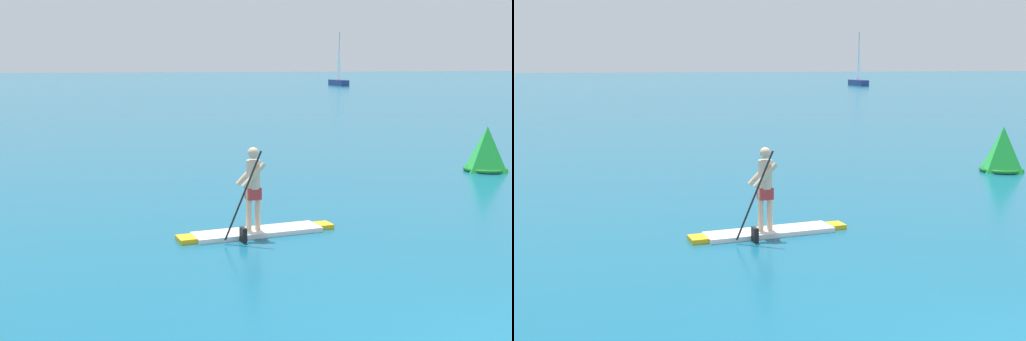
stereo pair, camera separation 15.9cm
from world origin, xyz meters
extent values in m
cube|color=white|center=(-1.42, 6.51, 0.04)|extent=(2.51, 0.85, 0.09)
cube|color=yellow|center=(-2.80, 6.38, 0.04)|extent=(0.35, 0.46, 0.09)
cube|color=yellow|center=(-0.04, 6.64, 0.04)|extent=(0.34, 0.40, 0.09)
cylinder|color=beige|center=(-1.60, 6.49, 0.49)|extent=(0.11, 0.11, 0.80)
cylinder|color=beige|center=(-1.42, 6.51, 0.49)|extent=(0.11, 0.11, 0.80)
cube|color=red|center=(-1.51, 6.50, 0.80)|extent=(0.28, 0.24, 0.22)
cylinder|color=beige|center=(-1.51, 6.50, 1.15)|extent=(0.26, 0.26, 0.54)
sphere|color=beige|center=(-1.51, 6.50, 1.56)|extent=(0.21, 0.21, 0.21)
cylinder|color=beige|center=(-1.54, 6.34, 1.16)|extent=(0.48, 0.13, 0.48)
cylinder|color=beige|center=(-1.57, 6.65, 1.16)|extent=(0.48, 0.13, 0.48)
cylinder|color=black|center=(-1.82, 6.06, 0.86)|extent=(0.72, 0.10, 1.59)
cube|color=black|center=(-1.82, 6.06, 0.11)|extent=(0.10, 0.21, 0.32)
pyramid|color=green|center=(7.13, 11.57, 0.67)|extent=(1.37, 1.37, 1.34)
torus|color=#167226|center=(7.13, 11.57, 0.06)|extent=(1.28, 1.28, 0.12)
cube|color=navy|center=(31.71, 80.42, 0.41)|extent=(1.33, 5.14, 0.82)
cylinder|color=#B2B2B7|center=(31.71, 80.42, 4.15)|extent=(0.12, 0.12, 6.67)
pyramid|color=white|center=(31.71, 80.42, 3.79)|extent=(0.47, 2.28, 5.74)
camera|label=1|loc=(-4.67, -4.81, 3.20)|focal=45.11mm
camera|label=2|loc=(-4.51, -4.85, 3.20)|focal=45.11mm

